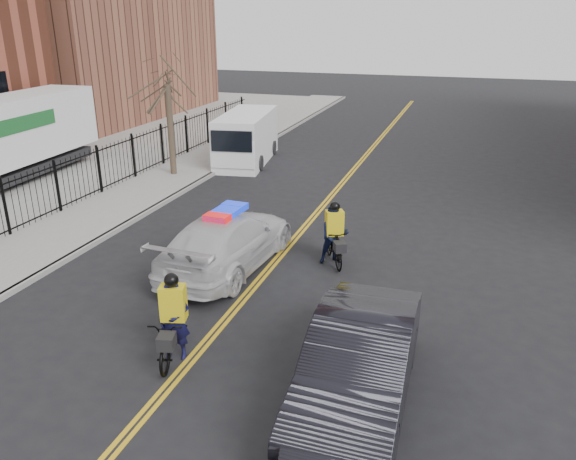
% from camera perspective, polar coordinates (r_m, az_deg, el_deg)
% --- Properties ---
extents(ground, '(120.00, 120.00, 0.00)m').
position_cam_1_polar(ground, '(14.88, -4.51, -6.94)').
color(ground, black).
rests_on(ground, ground).
extents(center_line_left, '(0.10, 60.00, 0.01)m').
position_cam_1_polar(center_line_left, '(21.90, 3.32, 2.46)').
color(center_line_left, gold).
rests_on(center_line_left, ground).
extents(center_line_right, '(0.10, 60.00, 0.01)m').
position_cam_1_polar(center_line_right, '(21.86, 3.73, 2.42)').
color(center_line_right, gold).
rests_on(center_line_right, ground).
extents(sidewalk, '(3.00, 60.00, 0.15)m').
position_cam_1_polar(sidewalk, '(24.74, -13.55, 4.26)').
color(sidewalk, gray).
rests_on(sidewalk, ground).
extents(curb, '(0.20, 60.00, 0.15)m').
position_cam_1_polar(curb, '(24.00, -10.48, 3.99)').
color(curb, gray).
rests_on(curb, ground).
extents(iron_fence, '(0.12, 28.00, 2.00)m').
position_cam_1_polar(iron_fence, '(25.31, -16.65, 6.51)').
color(iron_fence, black).
rests_on(iron_fence, ground).
extents(warehouse_far, '(14.00, 18.00, 14.00)m').
position_cam_1_polar(warehouse_far, '(45.80, -21.06, 19.78)').
color(warehouse_far, brown).
rests_on(warehouse_far, ground).
extents(street_tree, '(3.20, 3.20, 4.80)m').
position_cam_1_polar(street_tree, '(25.75, -12.07, 12.93)').
color(street_tree, '#362A20').
rests_on(street_tree, sidewalk).
extents(police_cruiser, '(2.61, 5.74, 1.79)m').
position_cam_1_polar(police_cruiser, '(16.41, -6.17, -1.08)').
color(police_cruiser, silver).
rests_on(police_cruiser, ground).
extents(dark_sedan, '(1.96, 5.34, 1.75)m').
position_cam_1_polar(dark_sedan, '(10.81, 7.17, -13.45)').
color(dark_sedan, black).
rests_on(dark_sedan, ground).
extents(cargo_van, '(2.97, 6.04, 2.43)m').
position_cam_1_polar(cargo_van, '(28.38, -4.31, 9.22)').
color(cargo_van, white).
rests_on(cargo_van, ground).
extents(cyclist_near, '(1.23, 2.16, 2.00)m').
position_cam_1_polar(cyclist_near, '(12.39, -11.38, -9.83)').
color(cyclist_near, black).
rests_on(cyclist_near, ground).
extents(cyclist_far, '(1.37, 1.94, 1.94)m').
position_cam_1_polar(cyclist_far, '(16.62, 4.69, -0.95)').
color(cyclist_far, black).
rests_on(cyclist_far, ground).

